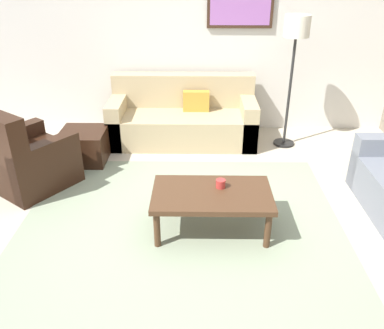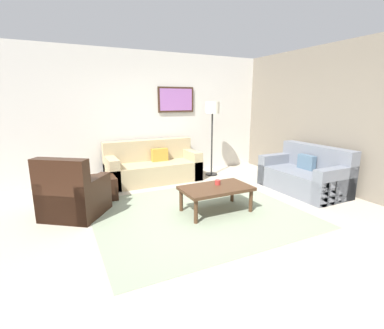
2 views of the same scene
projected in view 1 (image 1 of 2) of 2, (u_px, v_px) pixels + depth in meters
name	position (u px, v px, depth m)	size (l,w,h in m)	color
ground_plane	(181.00, 225.00, 3.89)	(8.00, 8.00, 0.00)	#B2A893
rear_partition	(187.00, 32.00, 5.55)	(6.00, 0.12, 2.80)	silver
area_rug	(181.00, 225.00, 3.89)	(3.13, 2.71, 0.01)	gray
couch_main	(183.00, 119.00, 5.63)	(1.99, 0.86, 0.88)	tan
armchair_leather	(24.00, 162.00, 4.41)	(1.12, 1.12, 0.95)	black
ottoman	(84.00, 146.00, 5.05)	(0.56, 0.56, 0.40)	black
coffee_table	(212.00, 197.00, 3.67)	(1.10, 0.64, 0.41)	#472D1C
cup	(221.00, 184.00, 3.71)	(0.09, 0.09, 0.08)	#B2332D
lamp_standing	(295.00, 40.00, 4.93)	(0.32, 0.32, 1.71)	black
framed_artwork	(240.00, 5.00, 5.30)	(0.88, 0.04, 0.58)	#382316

